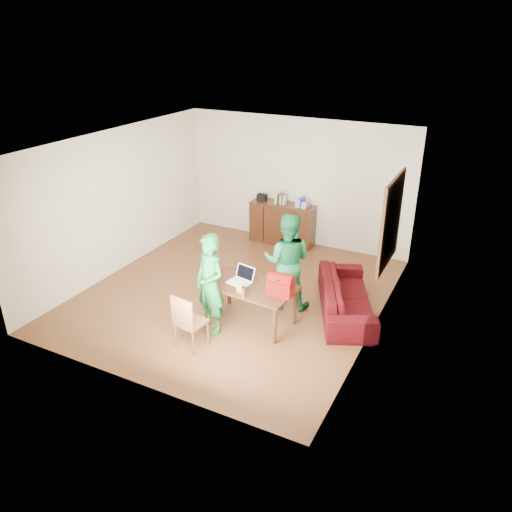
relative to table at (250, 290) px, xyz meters
The scene contains 10 objects.
room 1.29m from the table, 128.90° to the left, with size 5.20×5.70×2.90m.
table is the anchor object (origin of this frame).
chair 1.15m from the table, 115.42° to the right, with size 0.45×0.43×0.88m.
person_near 0.68m from the table, 133.75° to the right, with size 0.59×0.38×1.61m, color #166526.
person_far 0.85m from the table, 68.57° to the left, with size 0.81×0.63×1.67m, color #156231.
laptop 0.23m from the table, behind, with size 0.40×0.31×0.25m.
bananas 0.33m from the table, 90.75° to the right, with size 0.16×0.10×0.06m, color yellow, non-canonical shape.
bottle 0.45m from the table, 77.09° to the right, with size 0.07×0.07×0.20m, color #513512.
red_bag 0.60m from the table, ahead, with size 0.39×0.22×0.28m, color #6D0B07.
sofa 1.64m from the table, 38.28° to the left, with size 2.02×0.79×0.59m, color #360710.
Camera 1 is at (3.88, -6.81, 4.36)m, focal length 35.00 mm.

